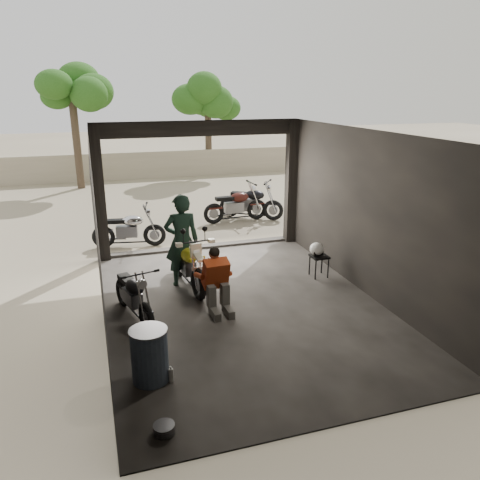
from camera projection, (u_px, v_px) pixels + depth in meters
ground at (243, 306)px, 8.83m from camera, size 80.00×80.00×0.00m
garage at (235, 233)px, 8.93m from camera, size 7.00×7.13×3.20m
boundary_wall at (149, 165)px, 21.34m from camera, size 18.00×0.30×1.20m
tree_left at (71, 87)px, 18.08m from camera, size 2.20×2.20×5.60m
tree_right at (208, 97)px, 21.23m from camera, size 2.20×2.20×5.00m
main_bike at (188, 260)px, 9.49m from camera, size 0.92×1.83×1.17m
left_bike at (133, 292)px, 8.21m from camera, size 0.99×1.61×1.02m
outside_bike_a at (128, 226)px, 11.97m from camera, size 1.72×0.95×1.10m
outside_bike_b at (236, 203)px, 14.25m from camera, size 1.81×0.83×1.20m
outside_bike_c at (251, 200)px, 14.59m from camera, size 1.91×1.65×1.22m
rider at (182, 241)px, 9.48m from camera, size 0.72×0.49×1.94m
mechanic at (218, 283)px, 8.39m from camera, size 0.63×0.84×1.17m
stool at (319, 259)px, 10.06m from camera, size 0.36×0.36×0.50m
helmet at (317, 249)px, 10.01m from camera, size 0.39×0.40×0.28m
oil_drum at (150, 356)px, 6.45m from camera, size 0.67×0.67×0.79m
sign_post at (308, 173)px, 13.41m from camera, size 0.79×0.08×2.37m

